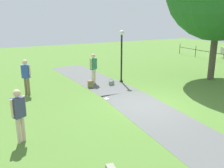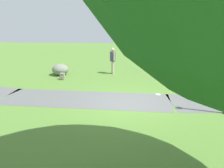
{
  "view_description": "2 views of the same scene",
  "coord_description": "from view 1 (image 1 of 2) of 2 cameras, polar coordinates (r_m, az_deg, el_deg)",
  "views": [
    {
      "loc": [
        8.79,
        -6.21,
        4.0
      ],
      "look_at": [
        -0.87,
        -1.38,
        0.94
      ],
      "focal_mm": 39.96,
      "sensor_mm": 36.0,
      "label": 1
    },
    {
      "loc": [
        0.04,
        9.63,
        3.79
      ],
      "look_at": [
        0.69,
        -0.29,
        0.82
      ],
      "focal_mm": 36.5,
      "sensor_mm": 36.0,
      "label": 2
    }
  ],
  "objects": [
    {
      "name": "spare_backpack_on_lawn",
      "position": [
        13.98,
        -4.9,
        -0.05
      ],
      "size": [
        0.26,
        0.28,
        0.4
      ],
      "color": "olive",
      "rests_on": "ground"
    },
    {
      "name": "footpath_segment_near",
      "position": [
        16.34,
        -5.46,
        1.59
      ],
      "size": [
        8.16,
        2.95,
        0.01
      ],
      "color": "#585A59",
      "rests_on": "ground"
    },
    {
      "name": "lamp_post",
      "position": [
        14.76,
        2.2,
        7.74
      ],
      "size": [
        0.28,
        0.28,
        3.09
      ],
      "color": "black",
      "rests_on": "ground"
    },
    {
      "name": "handbag_on_grass",
      "position": [
        14.45,
        -0.11,
        0.33
      ],
      "size": [
        0.33,
        0.34,
        0.31
      ],
      "color": "gray",
      "rests_on": "ground"
    },
    {
      "name": "ground_plane",
      "position": [
        11.48,
        8.14,
        -4.74
      ],
      "size": [
        48.0,
        48.0,
        0.0
      ],
      "primitive_type": "plane",
      "color": "#4F772F"
    },
    {
      "name": "woman_with_handbag",
      "position": [
        14.56,
        -4.25,
        4.04
      ],
      "size": [
        0.39,
        0.46,
        1.78
      ],
      "color": "beige",
      "rests_on": "ground"
    },
    {
      "name": "frisbee_on_grass",
      "position": [
        12.13,
        -1.25,
        -3.39
      ],
      "size": [
        0.24,
        0.24,
        0.02
      ],
      "color": "white",
      "rests_on": "ground"
    },
    {
      "name": "passerby_on_path",
      "position": [
        8.36,
        -20.54,
        -6.02
      ],
      "size": [
        0.38,
        0.47,
        1.77
      ],
      "color": "beige",
      "rests_on": "ground"
    },
    {
      "name": "man_near_boulder",
      "position": [
        13.22,
        -19.07,
        2.09
      ],
      "size": [
        0.41,
        0.43,
        1.81
      ],
      "color": "olive",
      "rests_on": "ground"
    },
    {
      "name": "footpath_segment_mid",
      "position": [
        9.79,
        12.62,
        -8.68
      ],
      "size": [
        8.11,
        2.74,
        0.01
      ],
      "color": "#585A59",
      "rests_on": "ground"
    }
  ]
}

